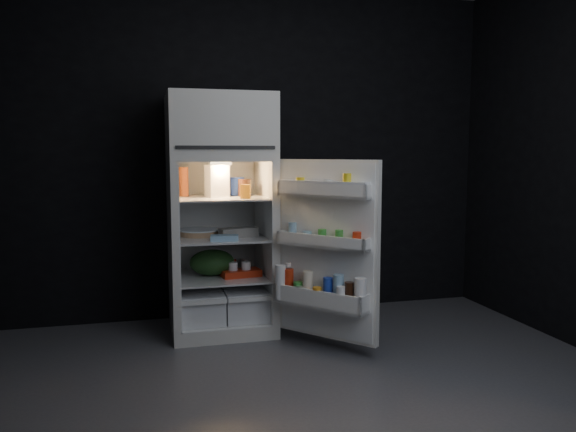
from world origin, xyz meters
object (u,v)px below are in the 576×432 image
object	(u,v)px
egg_carton	(238,232)
yogurt_tray	(241,273)
fridge_door	(325,253)
milk_jug	(217,181)
refrigerator	(220,206)

from	to	relation	value
egg_carton	yogurt_tray	bearing A→B (deg)	-6.00
fridge_door	egg_carton	distance (m)	0.75
milk_jug	egg_carton	world-z (taller)	milk_jug
milk_jug	yogurt_tray	world-z (taller)	milk_jug
refrigerator	egg_carton	world-z (taller)	refrigerator
fridge_door	yogurt_tray	xyz separation A→B (m)	(-0.48, 0.56, -0.23)
refrigerator	yogurt_tray	distance (m)	0.53
milk_jug	yogurt_tray	distance (m)	0.72
refrigerator	fridge_door	bearing A→B (deg)	-46.92
yogurt_tray	milk_jug	bearing A→B (deg)	144.06
refrigerator	yogurt_tray	size ratio (longest dim) A/B	6.13
fridge_door	milk_jug	xyz separation A→B (m)	(-0.64, 0.65, 0.47)
fridge_door	egg_carton	size ratio (longest dim) A/B	4.31
refrigerator	milk_jug	size ratio (longest dim) A/B	7.42
milk_jug	yogurt_tray	size ratio (longest dim) A/B	0.83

